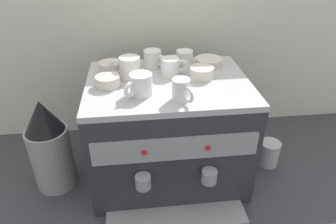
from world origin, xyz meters
The scene contains 15 objects.
ground_plane centered at (0.00, 0.00, 0.00)m, with size 4.00×4.00×0.00m, color #38383D.
tiled_backsplash_wall centered at (0.00, 0.39, 0.48)m, with size 2.80×0.03×0.95m, color silver.
espresso_machine centered at (0.00, 0.00, 0.22)m, with size 0.62×0.57×0.45m.
ceramic_cup_0 centered at (-0.04, 0.15, 0.49)m, with size 0.09×0.09×0.07m.
ceramic_cup_1 centered at (0.02, 0.06, 0.49)m, with size 0.11×0.07×0.07m.
ceramic_cup_2 centered at (-0.11, -0.10, 0.49)m, with size 0.10×0.10×0.08m.
ceramic_cup_3 centered at (-0.15, 0.05, 0.49)m, with size 0.12×0.08×0.08m.
ceramic_cup_4 centered at (0.08, 0.14, 0.48)m, with size 0.10×0.07×0.06m.
ceramic_cup_5 centered at (0.03, -0.16, 0.49)m, with size 0.06×0.10×0.08m.
ceramic_bowl_0 centered at (-0.22, 0.11, 0.47)m, with size 0.09×0.09×0.04m.
ceramic_bowl_1 centered at (-0.22, -0.02, 0.47)m, with size 0.09×0.09×0.04m.
ceramic_bowl_2 centered at (0.13, 0.01, 0.47)m, with size 0.09×0.09×0.04m.
ceramic_bowl_3 centered at (0.19, 0.13, 0.47)m, with size 0.11×0.11×0.03m.
coffee_grinder centered at (-0.49, -0.02, 0.20)m, with size 0.17×0.17×0.41m.
milk_pitcher centered at (0.47, -0.01, 0.06)m, with size 0.09×0.09×0.12m, color #B7B7BC.
Camera 1 is at (-0.12, -1.05, 0.96)m, focal length 32.44 mm.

